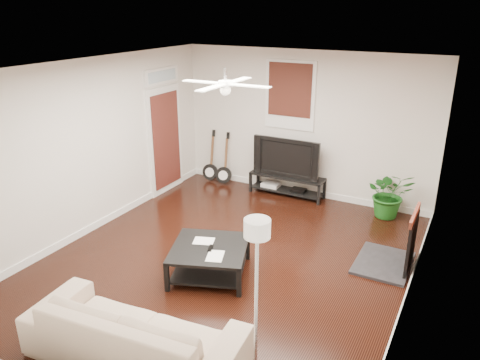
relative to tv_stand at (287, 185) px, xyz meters
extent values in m
cube|color=black|center=(0.21, -2.78, -0.21)|extent=(5.00, 6.00, 0.01)
cube|color=white|center=(0.21, -2.78, 2.59)|extent=(5.00, 6.00, 0.01)
cube|color=silver|center=(0.21, 0.22, 1.19)|extent=(5.00, 0.01, 2.80)
cube|color=silver|center=(0.21, -5.78, 1.19)|extent=(5.00, 0.01, 2.80)
cube|color=silver|center=(-2.29, -2.78, 1.19)|extent=(0.01, 6.00, 2.80)
cube|color=silver|center=(2.71, -2.78, 1.19)|extent=(0.01, 6.00, 2.80)
cube|color=brown|center=(2.70, -1.78, 1.19)|extent=(0.02, 2.20, 2.80)
cube|color=black|center=(2.41, -1.78, 0.25)|extent=(0.80, 1.10, 0.92)
cube|color=black|center=(-0.09, 0.19, 1.74)|extent=(1.00, 0.06, 1.30)
cube|color=white|center=(-2.25, -0.88, 1.04)|extent=(0.08, 1.00, 2.50)
cube|color=black|center=(0.00, 0.00, 0.00)|extent=(1.49, 0.40, 0.42)
imported|color=black|center=(0.00, 0.02, 0.59)|extent=(1.33, 0.17, 0.77)
cube|color=black|center=(0.17, -3.19, 0.01)|extent=(1.31, 1.31, 0.43)
imported|color=tan|center=(0.35, -4.98, 0.13)|extent=(2.42, 1.13, 0.68)
imported|color=#1A5B1A|center=(1.98, -0.08, 0.23)|extent=(0.97, 0.91, 0.87)
camera|label=1|loc=(3.18, -7.96, 3.33)|focal=34.66mm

